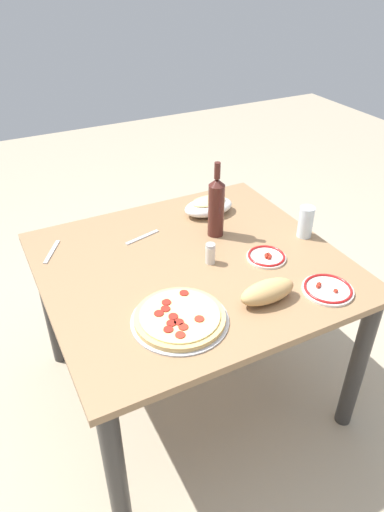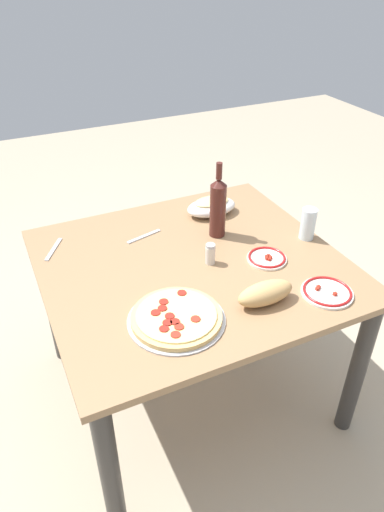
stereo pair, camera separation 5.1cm
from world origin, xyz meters
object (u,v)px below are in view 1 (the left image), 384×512
object	(u,v)px
wine_bottle	(216,206)
bread_loaf	(267,292)
side_plate_near	(266,257)
water_glass	(306,222)
baked_pasta_dish	(209,206)
pepperoni_pizza	(180,318)
side_plate_far	(328,289)
spice_shaker	(210,254)
dining_table	(192,285)

from	to	relation	value
wine_bottle	bread_loaf	xyz separation A→B (m)	(-0.06, -0.49, -0.10)
side_plate_near	bread_loaf	bearing A→B (deg)	-124.31
water_glass	side_plate_near	xyz separation A→B (m)	(-0.25, -0.07, -0.06)
baked_pasta_dish	side_plate_near	world-z (taller)	baked_pasta_dish
baked_pasta_dish	wine_bottle	distance (m)	0.21
pepperoni_pizza	baked_pasta_dish	xyz separation A→B (m)	(0.45, 0.62, 0.03)
side_plate_near	side_plate_far	xyz separation A→B (m)	(0.08, -0.28, -0.00)
bread_loaf	spice_shaker	size ratio (longest dim) A/B	2.50
dining_table	spice_shaker	bearing A→B (deg)	-28.48
baked_pasta_dish	spice_shaker	bearing A→B (deg)	-117.70
side_plate_near	spice_shaker	world-z (taller)	spice_shaker
side_plate_far	spice_shaker	distance (m)	0.47
pepperoni_pizza	side_plate_near	size ratio (longest dim) A/B	2.09
pepperoni_pizza	side_plate_near	world-z (taller)	pepperoni_pizza
bread_loaf	side_plate_far	bearing A→B (deg)	-13.53
dining_table	pepperoni_pizza	bearing A→B (deg)	-123.76
dining_table	side_plate_near	bearing A→B (deg)	-21.95
wine_bottle	water_glass	size ratio (longest dim) A/B	2.41
water_glass	bread_loaf	world-z (taller)	water_glass
side_plate_near	pepperoni_pizza	bearing A→B (deg)	-159.34
water_glass	bread_loaf	size ratio (longest dim) A/B	0.64
side_plate_near	side_plate_far	distance (m)	0.29
side_plate_far	spice_shaker	bearing A→B (deg)	129.62
pepperoni_pizza	baked_pasta_dish	world-z (taller)	baked_pasta_dish
dining_table	pepperoni_pizza	size ratio (longest dim) A/B	3.50
pepperoni_pizza	wine_bottle	world-z (taller)	wine_bottle
side_plate_far	water_glass	bearing A→B (deg)	64.49
dining_table	pepperoni_pizza	distance (m)	0.38
baked_pasta_dish	wine_bottle	bearing A→B (deg)	-109.49
water_glass	side_plate_far	distance (m)	0.40
baked_pasta_dish	side_plate_near	size ratio (longest dim) A/B	1.49
pepperoni_pizza	bread_loaf	bearing A→B (deg)	-7.74
water_glass	side_plate_near	size ratio (longest dim) A/B	0.87
wine_bottle	side_plate_far	world-z (taller)	wine_bottle
wine_bottle	baked_pasta_dish	bearing A→B (deg)	70.51
baked_pasta_dish	bread_loaf	world-z (taller)	bread_loaf
spice_shaker	bread_loaf	bearing A→B (deg)	-77.98
spice_shaker	baked_pasta_dish	bearing A→B (deg)	62.30
pepperoni_pizza	side_plate_near	bearing A→B (deg)	20.66
bread_loaf	spice_shaker	bearing A→B (deg)	102.02
wine_bottle	side_plate_near	distance (m)	0.31
dining_table	water_glass	distance (m)	0.56
water_glass	bread_loaf	distance (m)	0.50
dining_table	water_glass	bearing A→B (deg)	-4.44
side_plate_near	wine_bottle	bearing A→B (deg)	109.19
water_glass	spice_shaker	bearing A→B (deg)	179.22
spice_shaker	pepperoni_pizza	bearing A→B (deg)	-135.17
pepperoni_pizza	wine_bottle	size ratio (longest dim) A/B	1.00
baked_pasta_dish	bread_loaf	distance (m)	0.68
dining_table	side_plate_near	size ratio (longest dim) A/B	7.31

